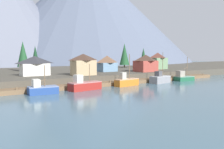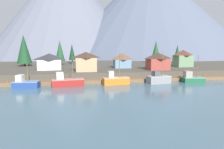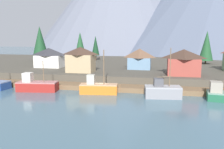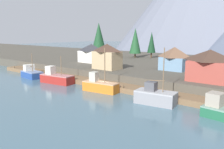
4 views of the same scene
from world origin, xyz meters
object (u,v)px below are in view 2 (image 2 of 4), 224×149
at_px(house_green, 183,58).
at_px(conifer_near_left, 72,52).
at_px(conifer_mid_left, 60,51).
at_px(conifer_mid_right, 156,51).
at_px(fishing_boat_blue, 25,83).
at_px(conifer_back_left, 24,49).
at_px(conifer_near_right, 177,53).
at_px(fishing_boat_green, 192,78).
at_px(house_white, 50,61).
at_px(fishing_boat_orange, 115,80).
at_px(house_tan, 86,61).
at_px(house_blue, 122,60).
at_px(house_red, 158,61).
at_px(fishing_boat_red, 67,82).
at_px(fishing_boat_grey, 158,79).

xyz_separation_m(house_green, conifer_near_left, (-43.13, 20.92, 2.13)).
distance_m(conifer_mid_left, conifer_mid_right, 43.67).
distance_m(house_green, conifer_mid_right, 16.99).
distance_m(fishing_boat_blue, conifer_back_left, 36.09).
bearing_deg(conifer_near_right, fishing_boat_green, -111.57).
bearing_deg(conifer_back_left, house_white, -54.06).
height_order(fishing_boat_orange, conifer_mid_left, conifer_mid_left).
xyz_separation_m(fishing_boat_orange, house_tan, (-7.34, 10.81, 4.46)).
bearing_deg(house_blue, house_white, -176.15).
xyz_separation_m(conifer_mid_left, conifer_mid_right, (43.61, -2.16, -0.15)).
height_order(house_tan, conifer_near_left, conifer_near_left).
relative_size(house_green, house_white, 0.82).
height_order(house_red, house_green, house_green).
height_order(fishing_boat_orange, house_blue, fishing_boat_orange).
bearing_deg(fishing_boat_blue, house_white, 83.01).
relative_size(fishing_boat_red, conifer_mid_right, 0.79).
bearing_deg(conifer_mid_left, house_red, -38.19).
height_order(fishing_boat_green, house_white, house_white).
xyz_separation_m(fishing_boat_orange, house_white, (-19.26, 17.63, 4.15)).
bearing_deg(fishing_boat_blue, fishing_boat_green, 5.37).
height_order(fishing_boat_red, fishing_boat_orange, fishing_boat_orange).
height_order(conifer_near_right, conifer_back_left, conifer_back_left).
distance_m(fishing_boat_grey, fishing_boat_green, 10.41).
distance_m(fishing_boat_green, conifer_near_left, 54.24).
bearing_deg(house_blue, fishing_boat_red, -134.36).
distance_m(fishing_boat_green, house_red, 13.65).
bearing_deg(conifer_near_right, house_tan, -151.41).
distance_m(fishing_boat_blue, conifer_mid_left, 39.54).
bearing_deg(house_red, conifer_near_left, 134.52).
relative_size(fishing_boat_grey, conifer_back_left, 0.72).
relative_size(fishing_boat_orange, house_red, 1.19).
relative_size(fishing_boat_blue, fishing_boat_green, 0.84).
xyz_separation_m(conifer_near_left, conifer_mid_right, (38.45, -4.77, 0.39)).
relative_size(house_green, conifer_back_left, 0.52).
bearing_deg(conifer_mid_left, fishing_boat_grey, -52.47).
bearing_deg(conifer_mid_left, house_white, -95.67).
relative_size(fishing_boat_blue, house_tan, 0.96).
bearing_deg(fishing_boat_orange, house_red, 26.20).
bearing_deg(conifer_mid_left, fishing_boat_orange, -65.67).
bearing_deg(conifer_mid_right, fishing_boat_grey, -111.21).
bearing_deg(fishing_boat_red, conifer_mid_right, 34.91).
relative_size(house_blue, conifer_near_right, 0.72).
relative_size(house_red, conifer_mid_right, 0.68).
bearing_deg(conifer_mid_right, fishing_boat_blue, -143.86).
relative_size(fishing_boat_blue, conifer_mid_left, 0.61).
distance_m(house_blue, conifer_back_left, 40.40).
bearing_deg(conifer_mid_left, fishing_boat_red, -83.68).
xyz_separation_m(fishing_boat_orange, house_red, (16.93, 11.23, 4.28)).
height_order(fishing_boat_grey, house_green, fishing_boat_grey).
relative_size(house_red, conifer_near_right, 0.82).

